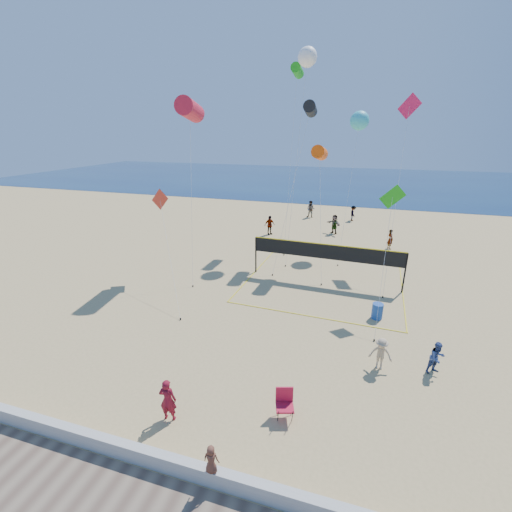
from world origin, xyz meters
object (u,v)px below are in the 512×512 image
(woman, at_px, (168,400))
(volleyball_net, at_px, (326,256))
(trash_barrel, at_px, (377,311))
(camp_chair, at_px, (285,401))

(woman, relative_size, volleyball_net, 0.16)
(trash_barrel, xyz_separation_m, volleyball_net, (-3.27, 4.01, 1.42))
(woman, distance_m, trash_barrel, 11.84)
(camp_chair, bearing_deg, woman, -178.76)
(camp_chair, height_order, volleyball_net, volleyball_net)
(camp_chair, distance_m, volleyball_net, 12.15)
(woman, distance_m, volleyball_net, 13.99)
(trash_barrel, bearing_deg, woman, -127.52)
(woman, bearing_deg, trash_barrel, -136.38)
(camp_chair, xyz_separation_m, trash_barrel, (3.34, 8.09, -0.22))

